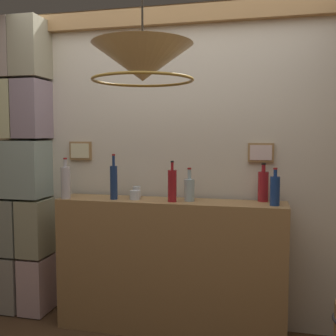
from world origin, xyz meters
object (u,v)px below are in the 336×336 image
liquor_bottle_rum (189,189)px  liquor_bottle_rye (172,185)px  liquor_bottle_port (114,181)px  liquor_bottle_whiskey (275,190)px  liquor_bottle_tequila (66,182)px  glass_tumbler_highball (137,192)px  liquor_bottle_vermouth (263,186)px  pendant_lamp (143,64)px  glass_tumbler_rocks (135,195)px

liquor_bottle_rum → liquor_bottle_rye: size_ratio=0.82×
liquor_bottle_port → liquor_bottle_whiskey: liquor_bottle_port is taller
liquor_bottle_tequila → glass_tumbler_highball: size_ratio=3.57×
liquor_bottle_vermouth → liquor_bottle_rum: bearing=-168.6°
liquor_bottle_port → liquor_bottle_rum: bearing=5.4°
liquor_bottle_rye → liquor_bottle_vermouth: (0.65, 0.17, -0.01)m
liquor_bottle_rye → pendant_lamp: 1.06m
pendant_lamp → liquor_bottle_vermouth: bearing=54.2°
liquor_bottle_tequila → liquor_bottle_whiskey: liquor_bottle_tequila is taller
liquor_bottle_port → liquor_bottle_tequila: 0.38m
pendant_lamp → glass_tumbler_rocks: bearing=111.5°
liquor_bottle_rye → glass_tumbler_rocks: 0.32m
glass_tumbler_rocks → glass_tumbler_highball: 0.10m
liquor_bottle_vermouth → glass_tumbler_highball: (-0.97, -0.04, -0.07)m
liquor_bottle_tequila → glass_tumbler_highball: bearing=18.3°
liquor_bottle_whiskey → liquor_bottle_rum: bearing=175.4°
liquor_bottle_port → pendant_lamp: bearing=-58.1°
liquor_bottle_port → pendant_lamp: pendant_lamp is taller
liquor_bottle_whiskey → liquor_bottle_vermouth: size_ratio=0.93×
liquor_bottle_rum → liquor_bottle_tequila: bearing=-173.8°
liquor_bottle_vermouth → glass_tumbler_rocks: 0.97m
liquor_bottle_rum → liquor_bottle_tequila: size_ratio=0.79×
liquor_bottle_whiskey → liquor_bottle_tequila: bearing=-178.0°
liquor_bottle_port → liquor_bottle_rye: size_ratio=1.15×
liquor_bottle_vermouth → glass_tumbler_highball: bearing=-177.6°
liquor_bottle_rye → pendant_lamp: (0.00, -0.74, 0.76)m
liquor_bottle_whiskey → pendant_lamp: (-0.73, -0.75, 0.77)m
liquor_bottle_whiskey → glass_tumbler_rocks: liquor_bottle_whiskey is taller
glass_tumbler_rocks → glass_tumbler_highball: bearing=99.3°
liquor_bottle_whiskey → pendant_lamp: size_ratio=0.41×
liquor_bottle_port → liquor_bottle_vermouth: 1.13m
liquor_bottle_tequila → pendant_lamp: pendant_lamp is taller
liquor_bottle_port → glass_tumbler_highball: bearing=40.4°
liquor_bottle_vermouth → liquor_bottle_tequila: bearing=-171.9°
liquor_bottle_rum → glass_tumbler_rocks: liquor_bottle_rum is taller
glass_tumbler_rocks → glass_tumbler_highball: size_ratio=0.88×
glass_tumbler_rocks → pendant_lamp: bearing=-68.5°
liquor_bottle_tequila → liquor_bottle_rye: (0.84, 0.04, -0.01)m
liquor_bottle_rum → liquor_bottle_whiskey: (0.62, -0.05, 0.02)m
liquor_bottle_rye → liquor_bottle_vermouth: bearing=14.6°
liquor_bottle_tequila → glass_tumbler_highball: (0.52, 0.17, -0.08)m
liquor_bottle_whiskey → glass_tumbler_rocks: bearing=178.9°
liquor_bottle_port → glass_tumbler_rocks: bearing=8.8°
glass_tumbler_highball → liquor_bottle_port: bearing=-139.6°
liquor_bottle_port → glass_tumbler_rocks: size_ratio=4.46×
glass_tumbler_rocks → liquor_bottle_port: bearing=-171.2°
liquor_bottle_port → liquor_bottle_vermouth: liquor_bottle_port is taller
liquor_bottle_rum → liquor_bottle_port: bearing=-174.6°
liquor_bottle_rye → liquor_bottle_vermouth: size_ratio=1.06×
liquor_bottle_vermouth → pendant_lamp: bearing=-125.8°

